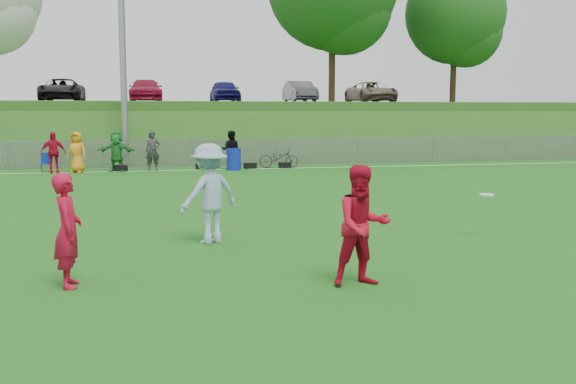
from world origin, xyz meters
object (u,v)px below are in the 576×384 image
object	(u,v)px
bicycle	(279,158)
player_red_left	(68,230)
player_blue	(209,194)
recycling_bin	(234,159)
player_red_center	(363,226)
frisbee	(487,195)

from	to	relation	value
bicycle	player_red_left	bearing A→B (deg)	172.38
player_blue	recycling_bin	distance (m)	15.53
player_red_left	recycling_bin	world-z (taller)	player_red_left
bicycle	player_blue	bearing A→B (deg)	176.51
bicycle	player_red_center	bearing A→B (deg)	-175.42
player_red_center	recycling_bin	size ratio (longest dim) A/B	1.86
player_blue	bicycle	xyz separation A→B (m)	(4.67, 16.00, -0.50)
frisbee	recycling_bin	xyz separation A→B (m)	(-2.89, 16.00, -0.40)
player_blue	bicycle	distance (m)	16.68
player_blue	bicycle	bearing A→B (deg)	-134.70
player_red_left	frisbee	world-z (taller)	player_red_left
player_blue	player_red_center	bearing A→B (deg)	89.37
recycling_bin	frisbee	bearing A→B (deg)	-79.76
player_blue	recycling_bin	xyz separation A→B (m)	(2.55, 15.31, -0.48)
player_red_center	recycling_bin	bearing A→B (deg)	83.98
player_red_left	player_blue	bearing A→B (deg)	-43.51
player_red_center	bicycle	xyz separation A→B (m)	(2.82, 19.52, -0.42)
frisbee	recycling_bin	distance (m)	16.27
recycling_bin	player_red_center	bearing A→B (deg)	-92.10
player_red_center	player_blue	size ratio (longest dim) A/B	0.92
player_blue	frisbee	world-z (taller)	player_blue
player_red_left	player_blue	world-z (taller)	player_blue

